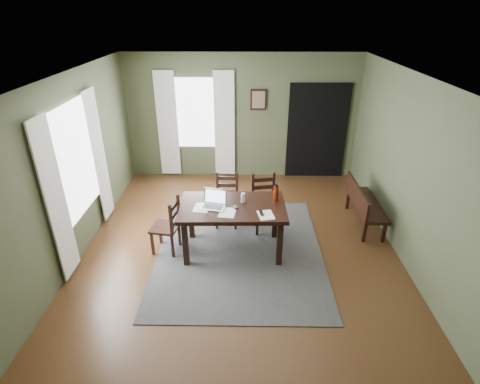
{
  "coord_description": "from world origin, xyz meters",
  "views": [
    {
      "loc": [
        0.08,
        -4.97,
        3.55
      ],
      "look_at": [
        0.0,
        0.3,
        0.9
      ],
      "focal_mm": 28.0,
      "sensor_mm": 36.0,
      "label": 1
    }
  ],
  "objects_px": {
    "chair_end": "(168,226)",
    "bench": "(363,202)",
    "chair_back_left": "(227,200)",
    "chair_back_right": "(265,203)",
    "laptop": "(214,202)",
    "water_bottle": "(276,193)",
    "dining_table": "(233,211)"
  },
  "relations": [
    {
      "from": "chair_end",
      "to": "bench",
      "type": "bearing_deg",
      "value": 114.58
    },
    {
      "from": "chair_end",
      "to": "chair_back_left",
      "type": "xyz_separation_m",
      "value": [
        0.88,
        0.87,
        0.0
      ]
    },
    {
      "from": "chair_back_left",
      "to": "bench",
      "type": "bearing_deg",
      "value": 1.97
    },
    {
      "from": "bench",
      "to": "chair_back_left",
      "type": "bearing_deg",
      "value": 90.15
    },
    {
      "from": "chair_end",
      "to": "chair_back_right",
      "type": "relative_size",
      "value": 0.95
    },
    {
      "from": "chair_back_left",
      "to": "laptop",
      "type": "distance_m",
      "value": 0.96
    },
    {
      "from": "bench",
      "to": "water_bottle",
      "type": "relative_size",
      "value": 4.69
    },
    {
      "from": "dining_table",
      "to": "bench",
      "type": "relative_size",
      "value": 1.23
    },
    {
      "from": "chair_end",
      "to": "chair_back_right",
      "type": "bearing_deg",
      "value": 124.92
    },
    {
      "from": "dining_table",
      "to": "bench",
      "type": "xyz_separation_m",
      "value": [
        2.26,
        0.84,
        -0.27
      ]
    },
    {
      "from": "laptop",
      "to": "chair_end",
      "type": "bearing_deg",
      "value": -165.28
    },
    {
      "from": "water_bottle",
      "to": "chair_end",
      "type": "bearing_deg",
      "value": -173.49
    },
    {
      "from": "chair_end",
      "to": "chair_back_right",
      "type": "xyz_separation_m",
      "value": [
        1.54,
        0.73,
        0.02
      ]
    },
    {
      "from": "bench",
      "to": "water_bottle",
      "type": "bearing_deg",
      "value": 113.12
    },
    {
      "from": "dining_table",
      "to": "chair_end",
      "type": "xyz_separation_m",
      "value": [
        -1.01,
        -0.03,
        -0.26
      ]
    },
    {
      "from": "bench",
      "to": "chair_end",
      "type": "bearing_deg",
      "value": 104.92
    },
    {
      "from": "chair_end",
      "to": "laptop",
      "type": "bearing_deg",
      "value": 101.04
    },
    {
      "from": "chair_back_left",
      "to": "water_bottle",
      "type": "relative_size",
      "value": 3.31
    },
    {
      "from": "chair_end",
      "to": "bench",
      "type": "relative_size",
      "value": 0.7
    },
    {
      "from": "chair_back_right",
      "to": "water_bottle",
      "type": "xyz_separation_m",
      "value": [
        0.14,
        -0.53,
        0.46
      ]
    },
    {
      "from": "chair_back_right",
      "to": "laptop",
      "type": "xyz_separation_m",
      "value": [
        -0.8,
        -0.71,
        0.4
      ]
    },
    {
      "from": "chair_back_left",
      "to": "water_bottle",
      "type": "xyz_separation_m",
      "value": [
        0.8,
        -0.67,
        0.48
      ]
    },
    {
      "from": "chair_back_left",
      "to": "laptop",
      "type": "height_order",
      "value": "laptop"
    },
    {
      "from": "bench",
      "to": "laptop",
      "type": "bearing_deg",
      "value": 108.6
    },
    {
      "from": "dining_table",
      "to": "chair_back_left",
      "type": "distance_m",
      "value": 0.89
    },
    {
      "from": "bench",
      "to": "laptop",
      "type": "relative_size",
      "value": 3.22
    },
    {
      "from": "dining_table",
      "to": "chair_back_right",
      "type": "relative_size",
      "value": 1.67
    },
    {
      "from": "dining_table",
      "to": "chair_back_left",
      "type": "xyz_separation_m",
      "value": [
        -0.13,
        0.84,
        -0.26
      ]
    },
    {
      "from": "chair_back_left",
      "to": "water_bottle",
      "type": "height_order",
      "value": "water_bottle"
    },
    {
      "from": "chair_back_right",
      "to": "water_bottle",
      "type": "height_order",
      "value": "water_bottle"
    },
    {
      "from": "chair_back_left",
      "to": "bench",
      "type": "relative_size",
      "value": 0.71
    },
    {
      "from": "chair_back_right",
      "to": "laptop",
      "type": "bearing_deg",
      "value": -148.89
    }
  ]
}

